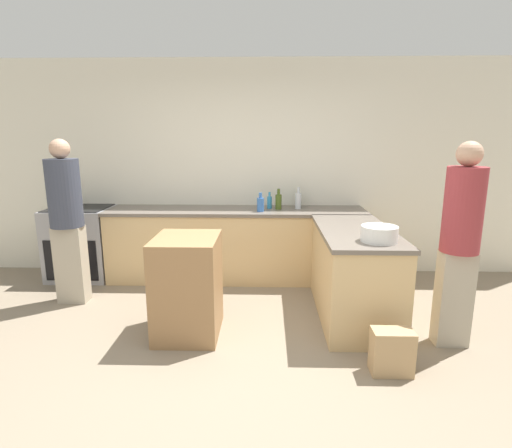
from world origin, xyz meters
The scene contains 15 objects.
ground_plane centered at (0.00, 0.00, 0.00)m, with size 14.00×14.00×0.00m, color gray.
wall_back centered at (0.00, 2.34, 1.35)m, with size 8.00×0.06×2.70m.
counter_back centered at (0.00, 1.99, 0.44)m, with size 3.15×0.67×0.89m.
counter_peninsula centered at (1.23, 0.94, 0.44)m, with size 0.69×1.48×0.89m.
range_oven centered at (-1.96, 1.99, 0.45)m, with size 0.75×0.65×0.90m.
island_table centered at (-0.33, 0.53, 0.45)m, with size 0.56×0.65×0.90m.
mixing_bowl centered at (1.32, 0.48, 0.95)m, with size 0.31×0.31×0.14m.
vinegar_bottle_clear centered at (0.76, 2.06, 0.99)m, with size 0.08×0.08×0.27m.
water_bottle_blue centered at (0.30, 1.85, 0.98)m, with size 0.08×0.08×0.23m.
wine_bottle_dark centered at (0.77, 2.16, 0.98)m, with size 0.08×0.08×0.23m.
olive_oil_bottle centered at (0.52, 2.01, 0.99)m, with size 0.08×0.08×0.25m.
dish_soap_bottle centered at (0.41, 2.06, 0.97)m, with size 0.06×0.06×0.20m.
person_by_range centered at (-1.72, 1.21, 0.95)m, with size 0.33×0.33×1.74m.
person_at_peninsula centered at (1.96, 0.39, 0.95)m, with size 0.30×0.30×1.72m.
paper_bag centered at (1.32, -0.07, 0.17)m, with size 0.31×0.17×0.35m.
Camera 1 is at (0.37, -2.82, 1.75)m, focal length 28.00 mm.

